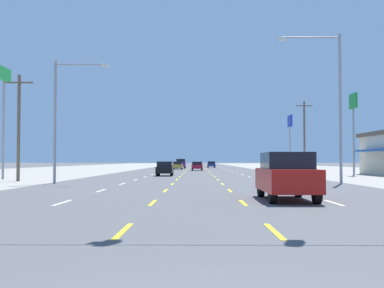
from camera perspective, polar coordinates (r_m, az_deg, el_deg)
ground_plane at (r=70.28m, az=0.61°, el=-3.30°), size 572.00×572.00×0.00m
lot_apron_left at (r=74.50m, az=-18.83°, el=-3.12°), size 28.00×440.00×0.01m
lot_apron_right at (r=74.53m, az=20.03°, el=-3.10°), size 28.00×440.00×0.01m
lane_markings at (r=108.78m, az=0.59°, el=-2.82°), size 10.64×227.60×0.01m
signal_span_wire at (r=13.72m, az=-0.21°, el=13.73°), size 25.94×0.53×8.84m
suv_inner_right_nearest at (r=20.47m, az=11.06°, el=-3.64°), size 1.98×4.90×1.98m
hatchback_inner_left_near at (r=51.85m, az=-3.21°, el=-2.91°), size 1.72×3.90×1.54m
sedan_center_turn_mid at (r=79.73m, az=0.61°, el=-2.60°), size 1.80×4.50×1.46m
sedan_inner_left_midfar at (r=90.26m, az=-1.69°, el=-2.52°), size 1.80×4.50×1.46m
suv_inner_left_far at (r=101.70m, az=-1.32°, el=-2.31°), size 1.98×4.90×1.98m
sedan_inner_right_farther at (r=111.57m, az=2.29°, el=-2.41°), size 1.80×4.50×1.46m
pole_sign_left_row_1 at (r=45.89m, az=-21.28°, el=5.51°), size 0.24×2.64×9.85m
pole_sign_right_row_1 at (r=56.88m, az=18.47°, el=3.54°), size 0.24×2.28×9.11m
pole_sign_right_row_2 at (r=73.98m, az=11.46°, el=1.93°), size 0.24×2.69×8.43m
streetlight_left_row_0 at (r=35.78m, az=-15.18°, el=3.67°), size 3.91×0.26×8.77m
streetlight_right_row_0 at (r=35.91m, az=16.40°, el=5.35°), size 4.47×0.26×10.67m
utility_pole_left_row_0 at (r=40.68m, az=-19.74°, el=2.06°), size 2.20×0.26×8.44m
utility_pole_right_row_1 at (r=66.31m, az=13.10°, el=0.97°), size 2.20×0.26×9.57m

